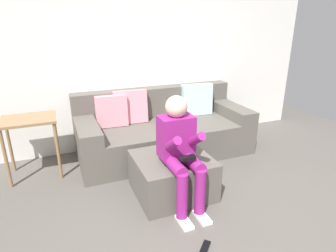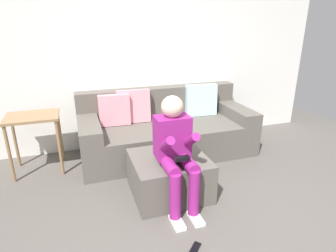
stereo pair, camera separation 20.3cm
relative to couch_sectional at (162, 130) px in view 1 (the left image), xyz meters
The scene contains 7 objects.
ground_plane 1.95m from the couch_sectional, 94.62° to the right, with size 7.00×7.00×0.00m, color #544F49.
wall_back 1.08m from the couch_sectional, 107.97° to the left, with size 5.38×0.10×2.56m, color silver.
couch_sectional is the anchor object (origin of this frame).
ottoman 1.06m from the couch_sectional, 105.59° to the right, with size 0.76×0.71×0.42m, color #59544C.
person_seated 1.27m from the couch_sectional, 103.26° to the right, with size 0.33×0.63×1.09m.
side_table 1.65m from the couch_sectional, behind, with size 0.58×0.46×0.71m.
remote_near_ottoman 1.92m from the couch_sectional, 100.78° to the right, with size 0.16×0.06×0.02m, color black.
Camera 1 is at (-1.16, -1.50, 1.73)m, focal length 30.43 mm.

